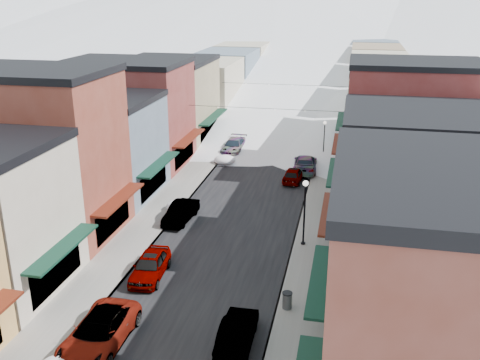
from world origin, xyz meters
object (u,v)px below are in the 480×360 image
at_px(car_silver_sedan, 150,266).
at_px(car_green_sedan, 237,332).
at_px(car_white_suv, 99,333).
at_px(car_dark_hatch, 181,212).
at_px(trash_can, 287,300).
at_px(streetlamp_near, 305,205).

distance_m(car_silver_sedan, car_green_sedan, 9.08).
relative_size(car_white_suv, car_dark_hatch, 1.28).
distance_m(car_white_suv, trash_can, 10.58).
bearing_deg(car_white_suv, car_dark_hatch, 92.84).
relative_size(car_dark_hatch, trash_can, 4.54).
bearing_deg(streetlamp_near, car_dark_hatch, 166.39).
distance_m(car_dark_hatch, streetlamp_near, 10.65).
height_order(car_white_suv, car_green_sedan, car_white_suv).
bearing_deg(car_dark_hatch, streetlamp_near, -9.42).
bearing_deg(streetlamp_near, car_silver_sedan, -145.00).
distance_m(car_silver_sedan, car_dark_hatch, 8.96).
distance_m(car_dark_hatch, trash_can, 14.80).
bearing_deg(car_green_sedan, car_white_suv, 11.28).
height_order(car_green_sedan, streetlamp_near, streetlamp_near).
xyz_separation_m(car_white_suv, trash_can, (9.15, 5.32, -0.15)).
bearing_deg(trash_can, car_dark_hatch, 132.23).
xyz_separation_m(car_dark_hatch, trash_can, (9.95, -10.96, -0.09)).
height_order(trash_can, streetlamp_near, streetlamp_near).
relative_size(car_silver_sedan, streetlamp_near, 0.96).
bearing_deg(trash_can, car_white_suv, -149.83).
xyz_separation_m(car_silver_sedan, trash_can, (9.15, -2.04, -0.13)).
height_order(car_dark_hatch, trash_can, car_dark_hatch).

